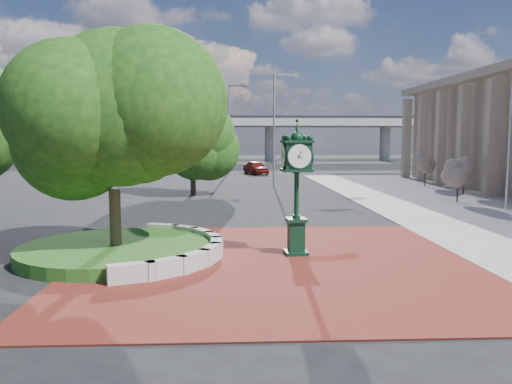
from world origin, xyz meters
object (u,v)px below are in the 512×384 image
(street_lamp_far, at_px, (231,121))
(parked_car, at_px, (256,168))
(flagpole_b, at_px, (512,101))
(street_lamp_near, at_px, (277,122))
(post_clock, at_px, (297,183))

(street_lamp_far, bearing_deg, parked_car, -59.78)
(flagpole_b, bearing_deg, street_lamp_near, 129.75)
(street_lamp_far, bearing_deg, street_lamp_near, -79.27)
(post_clock, relative_size, flagpole_b, 0.39)
(street_lamp_near, bearing_deg, street_lamp_far, 100.73)
(flagpole_b, height_order, street_lamp_near, flagpole_b)
(post_clock, xyz_separation_m, flagpole_b, (12.39, 9.71, 3.36))
(parked_car, xyz_separation_m, street_lamp_near, (0.97, -14.49, 4.40))
(post_clock, distance_m, street_lamp_near, 23.22)
(street_lamp_near, distance_m, street_lamp_far, 19.34)
(street_lamp_far, bearing_deg, flagpole_b, -65.58)
(post_clock, height_order, street_lamp_far, street_lamp_far)
(post_clock, bearing_deg, flagpole_b, 38.09)
(street_lamp_near, height_order, street_lamp_far, street_lamp_far)
(parked_car, bearing_deg, street_lamp_near, -105.08)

